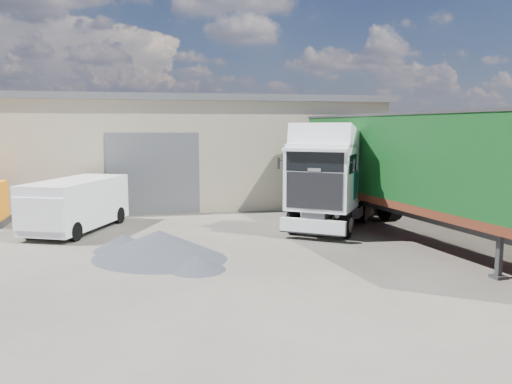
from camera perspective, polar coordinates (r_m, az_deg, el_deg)
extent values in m
plane|color=#2C2923|center=(12.97, -2.78, -9.84)|extent=(120.00, 120.00, 0.00)
cube|color=tan|center=(28.60, -19.62, 4.32)|extent=(30.00, 12.00, 5.00)
cube|color=#57595C|center=(28.60, -19.86, 9.63)|extent=(30.60, 12.60, 0.30)
cube|color=#57595C|center=(22.33, -11.63, 2.03)|extent=(4.00, 0.08, 3.60)
cube|color=#57595C|center=(28.61, -19.87, 10.03)|extent=(30.60, 0.40, 0.15)
cube|color=brown|center=(22.71, 24.77, 0.19)|extent=(0.35, 26.00, 2.50)
cylinder|color=black|center=(17.87, 7.23, -3.50)|extent=(2.36, 2.01, 0.95)
cylinder|color=black|center=(20.86, 9.51, -1.96)|extent=(2.40, 2.03, 0.95)
cylinder|color=black|center=(22.07, 10.25, -1.46)|extent=(2.40, 2.03, 0.95)
cube|color=#2D2D30|center=(19.86, 8.89, -1.46)|extent=(3.94, 5.37, 0.27)
cube|color=white|center=(17.06, 6.47, -3.95)|extent=(2.02, 1.45, 0.49)
cube|color=white|center=(17.94, 7.57, 1.58)|extent=(3.00, 2.95, 2.19)
cube|color=black|center=(17.00, 6.65, 0.13)|extent=(1.67, 1.13, 1.25)
cube|color=black|center=(16.92, 6.72, 3.45)|extent=(1.70, 1.15, 0.67)
cube|color=white|center=(18.03, 7.80, 6.10)|extent=(2.81, 2.67, 1.10)
cube|color=#0C5447|center=(18.63, 4.50, 1.08)|extent=(0.38, 0.57, 0.98)
cube|color=#0C5447|center=(18.06, 11.30, 0.76)|extent=(0.38, 0.57, 0.98)
cylinder|color=#2D2D30|center=(20.96, 9.65, -0.49)|extent=(1.37, 1.37, 0.11)
cube|color=#2D2D30|center=(14.22, 26.04, -6.58)|extent=(0.37, 0.37, 1.18)
cylinder|color=black|center=(21.35, 11.62, -1.54)|extent=(2.88, 1.53, 1.14)
cube|color=#2D2D30|center=(17.76, 18.92, -2.30)|extent=(2.74, 12.89, 0.38)
cube|color=#511F12|center=(17.70, 18.97, -1.17)|extent=(4.55, 13.16, 0.26)
cube|color=black|center=(17.55, 19.18, 3.77)|extent=(4.55, 13.16, 2.80)
cube|color=#2D2D30|center=(17.52, 19.38, 8.41)|extent=(4.62, 13.24, 0.09)
cylinder|color=black|center=(18.48, -22.30, -4.09)|extent=(2.04, 1.35, 0.66)
cylinder|color=black|center=(21.18, -17.50, -2.46)|extent=(2.04, 1.35, 0.66)
cube|color=white|center=(19.69, -19.83, -1.15)|extent=(3.53, 5.01, 1.71)
cube|color=white|center=(18.11, -22.93, -2.18)|extent=(2.07, 1.54, 1.11)
cube|color=black|center=(18.20, -22.66, -0.36)|extent=(1.66, 0.74, 0.60)
cone|color=black|center=(15.01, -11.02, -5.88)|extent=(5.42, 5.42, 0.85)
cone|color=black|center=(13.73, -6.63, -7.98)|extent=(2.03, 2.03, 0.43)
cone|color=black|center=(16.32, -14.91, -5.54)|extent=(2.48, 2.48, 0.51)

